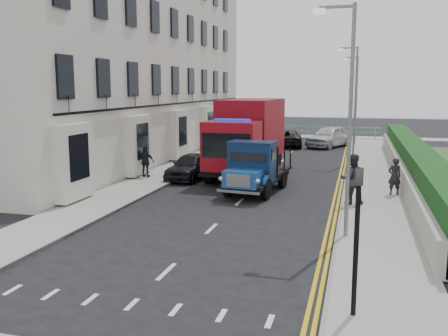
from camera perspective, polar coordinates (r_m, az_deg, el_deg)
ground at (r=18.41m, az=0.32°, el=-5.28°), size 120.00×120.00×0.00m
pavement_west at (r=28.35m, az=-5.21°, el=-0.03°), size 2.40×38.00×0.12m
pavement_east at (r=26.64m, az=16.50°, el=-0.98°), size 2.60×38.00×0.12m
promenade at (r=46.68m, az=9.46°, el=3.54°), size 30.00×2.50×0.12m
sea_plane at (r=77.50m, az=11.78°, el=5.67°), size 120.00×120.00×0.00m
terrace_west at (r=33.42m, az=-10.01°, el=13.50°), size 6.31×30.20×14.25m
garden_east at (r=26.63m, az=20.69°, el=0.63°), size 1.45×28.00×1.75m
seafront_railing at (r=45.84m, az=9.38°, el=4.09°), size 13.00×0.08×1.11m
lamp_near at (r=15.25m, az=13.80°, el=6.64°), size 1.23×0.18×7.00m
lamp_mid at (r=31.24m, az=14.57°, el=7.83°), size 1.23×0.18×7.00m
lamp_far at (r=41.24m, az=14.74°, el=8.10°), size 1.23×0.18×7.00m
traffic_signal at (r=10.06m, az=14.98°, el=-5.76°), size 0.16×0.20×3.10m
bedford_lorry at (r=21.56m, az=3.35°, el=-0.27°), size 2.41×5.02×2.30m
red_lorry at (r=26.40m, az=2.74°, el=3.79°), size 2.82×7.65×3.96m
parked_car_front at (r=25.31m, az=-3.79°, el=0.24°), size 1.91×4.01×1.32m
parked_car_mid at (r=27.01m, az=-0.40°, el=0.99°), size 2.10×4.61×1.47m
parked_car_rear at (r=31.53m, az=0.50°, el=2.16°), size 2.40×5.09×1.43m
seafront_car_left at (r=39.47m, az=7.25°, el=3.44°), size 2.80×5.02×1.33m
seafront_car_right at (r=39.45m, az=11.93°, el=3.55°), size 3.77×5.20×1.65m
pedestrian_east_near at (r=22.16m, az=18.91°, el=-0.91°), size 0.65×0.53×1.56m
pedestrian_east_far at (r=19.95m, az=14.45°, el=-1.22°), size 1.11×0.97×1.95m
pedestrian_west_near at (r=25.34m, az=-8.92°, el=0.72°), size 0.94×0.43×1.57m
pedestrian_west_far at (r=32.03m, az=-1.22°, el=2.76°), size 0.87×0.58×1.74m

